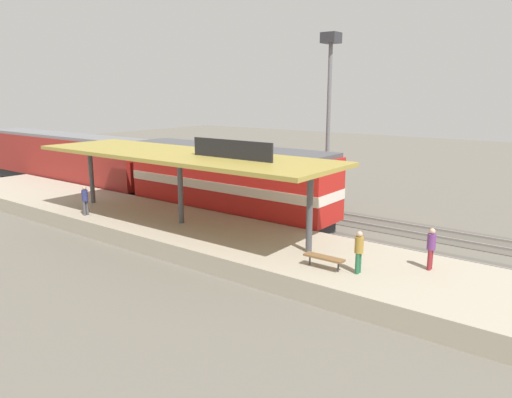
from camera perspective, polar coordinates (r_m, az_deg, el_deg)
name	(u,v)px	position (r m, az deg, el deg)	size (l,w,h in m)	color
ground_plane	(255,215)	(31.52, -0.08, -1.85)	(120.00, 120.00, 0.00)	#666056
track_near	(236,220)	(30.00, -2.40, -2.55)	(3.20, 110.00, 0.16)	#565249
track_far	(278,207)	(33.56, 2.61, -0.91)	(3.20, 110.00, 0.16)	#565249
platform	(182,231)	(26.64, -8.73, -3.72)	(6.00, 44.00, 0.90)	#A89E89
station_canopy	(181,156)	(25.73, -8.89, 5.01)	(5.20, 18.00, 4.70)	#47474C
platform_bench	(324,258)	(19.69, 8.02, -6.89)	(0.44, 1.70, 0.50)	#333338
locomotive	(228,182)	(29.83, -3.30, 2.05)	(2.93, 14.43, 4.44)	#28282D
passenger_carriage_single	(64,159)	(43.60, -21.67, 4.41)	(2.90, 20.00, 4.24)	#28282D
freight_car	(250,175)	(34.59, -0.73, 2.80)	(2.80, 12.00, 3.54)	#28282D
light_mast	(330,83)	(34.32, 8.67, 13.36)	(1.10, 1.10, 11.70)	slate
person_waiting	(359,250)	(19.27, 12.04, -5.89)	(0.34, 0.34, 1.71)	#23603D
person_walking	(431,247)	(20.45, 19.95, -5.30)	(0.34, 0.34, 1.71)	maroon
person_boarding	(85,199)	(29.25, -19.51, 0.01)	(0.34, 0.34, 1.71)	#4C4C51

